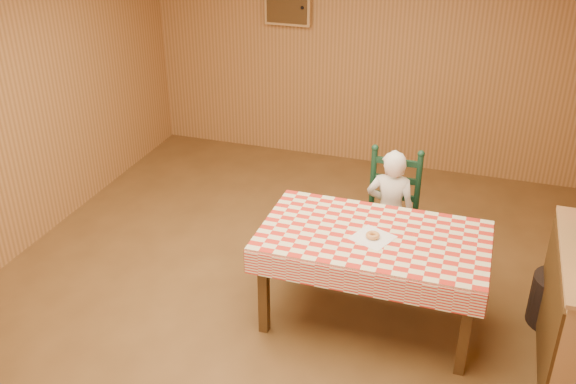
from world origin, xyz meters
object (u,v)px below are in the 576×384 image
object	(u,v)px
ladder_chair	(391,215)
storage_bin	(557,301)
seated_child	(390,212)
dining_table	(373,244)

from	to	relation	value
ladder_chair	storage_bin	size ratio (longest dim) A/B	2.71
ladder_chair	storage_bin	bearing A→B (deg)	-15.45
ladder_chair	seated_child	size ratio (longest dim) A/B	0.96
dining_table	seated_child	xyz separation A→B (m)	(0.00, 0.73, -0.13)
storage_bin	seated_child	bearing A→B (deg)	166.80
dining_table	seated_child	distance (m)	0.74
dining_table	storage_bin	bearing A→B (deg)	16.84
dining_table	ladder_chair	xyz separation A→B (m)	(0.00, 0.79, -0.18)
dining_table	seated_child	world-z (taller)	seated_child
dining_table	seated_child	bearing A→B (deg)	90.00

